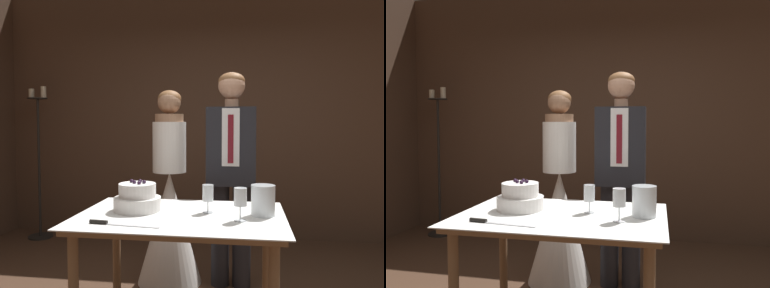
{
  "view_description": "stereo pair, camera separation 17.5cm",
  "coord_description": "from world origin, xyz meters",
  "views": [
    {
      "loc": [
        0.25,
        -2.04,
        1.34
      ],
      "look_at": [
        -0.13,
        0.57,
        1.2
      ],
      "focal_mm": 35.0,
      "sensor_mm": 36.0,
      "label": 1
    },
    {
      "loc": [
        0.42,
        -2.01,
        1.34
      ],
      "look_at": [
        -0.13,
        0.57,
        1.2
      ],
      "focal_mm": 35.0,
      "sensor_mm": 36.0,
      "label": 2
    }
  ],
  "objects": [
    {
      "name": "wine_glass_near",
      "position": [
        0.22,
        0.01,
        0.94
      ],
      "size": [
        0.07,
        0.07,
        0.18
      ],
      "color": "silver",
      "rests_on": "cake_table"
    },
    {
      "name": "hurricane_candle",
      "position": [
        0.35,
        0.15,
        0.89
      ],
      "size": [
        0.14,
        0.14,
        0.18
      ],
      "color": "silver",
      "rests_on": "cake_table"
    },
    {
      "name": "cake_knife",
      "position": [
        -0.46,
        -0.17,
        0.82
      ],
      "size": [
        0.39,
        0.06,
        0.02
      ],
      "rotation": [
        0.0,
        0.0,
        -0.1
      ],
      "color": "silver",
      "rests_on": "cake_table"
    },
    {
      "name": "bride",
      "position": [
        -0.39,
        1.02,
        0.59
      ],
      "size": [
        0.54,
        0.54,
        1.62
      ],
      "color": "white",
      "rests_on": "ground_plane"
    },
    {
      "name": "cake_table",
      "position": [
        -0.13,
        0.11,
        0.71
      ],
      "size": [
        1.22,
        0.84,
        0.81
      ],
      "color": "brown",
      "rests_on": "ground_plane"
    },
    {
      "name": "candle_stand",
      "position": [
        -2.16,
        2.02,
        0.81
      ],
      "size": [
        0.28,
        0.28,
        1.77
      ],
      "color": "black",
      "rests_on": "ground_plane"
    },
    {
      "name": "wall_back",
      "position": [
        0.0,
        2.41,
        1.46
      ],
      "size": [
        5.58,
        0.12,
        2.93
      ],
      "primitive_type": "cube",
      "color": "#513828",
      "rests_on": "ground_plane"
    },
    {
      "name": "tiered_cake",
      "position": [
        -0.41,
        0.17,
        0.88
      ],
      "size": [
        0.29,
        0.29,
        0.19
      ],
      "color": "white",
      "rests_on": "cake_table"
    },
    {
      "name": "groom",
      "position": [
        0.13,
        1.02,
        1.0
      ],
      "size": [
        0.39,
        0.25,
        1.76
      ],
      "color": "black",
      "rests_on": "ground_plane"
    },
    {
      "name": "wine_glass_middle",
      "position": [
        0.02,
        0.17,
        0.92
      ],
      "size": [
        0.07,
        0.07,
        0.17
      ],
      "color": "silver",
      "rests_on": "cake_table"
    }
  ]
}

